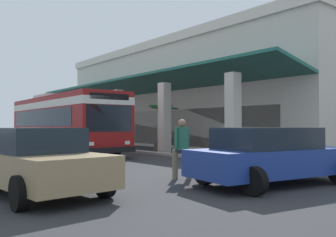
{
  "coord_description": "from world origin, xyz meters",
  "views": [
    {
      "loc": [
        23.88,
        -8.51,
        1.51
      ],
      "look_at": [
        7.37,
        4.64,
        1.94
      ],
      "focal_mm": 39.38,
      "sensor_mm": 36.0,
      "label": 1
    }
  ],
  "objects_px": {
    "transit_bus": "(63,120)",
    "potted_palm": "(162,138)",
    "parked_sedan_tan": "(33,160)",
    "parked_sedan_blue": "(271,156)",
    "pedestrian": "(182,145)"
  },
  "relations": [
    {
      "from": "transit_bus",
      "to": "potted_palm",
      "type": "height_order",
      "value": "transit_bus"
    },
    {
      "from": "parked_sedan_blue",
      "to": "pedestrian",
      "type": "xyz_separation_m",
      "value": [
        -2.17,
        -1.15,
        0.21
      ]
    },
    {
      "from": "parked_sedan_tan",
      "to": "potted_palm",
      "type": "height_order",
      "value": "potted_palm"
    },
    {
      "from": "potted_palm",
      "to": "pedestrian",
      "type": "bearing_deg",
      "value": -34.71
    },
    {
      "from": "transit_bus",
      "to": "parked_sedan_tan",
      "type": "height_order",
      "value": "transit_bus"
    },
    {
      "from": "transit_bus",
      "to": "pedestrian",
      "type": "height_order",
      "value": "transit_bus"
    },
    {
      "from": "parked_sedan_blue",
      "to": "pedestrian",
      "type": "height_order",
      "value": "pedestrian"
    },
    {
      "from": "parked_sedan_tan",
      "to": "parked_sedan_blue",
      "type": "xyz_separation_m",
      "value": [
        2.65,
        5.16,
        0.0
      ]
    },
    {
      "from": "transit_bus",
      "to": "parked_sedan_blue",
      "type": "xyz_separation_m",
      "value": [
        14.13,
        -0.33,
        -1.1
      ]
    },
    {
      "from": "transit_bus",
      "to": "pedestrian",
      "type": "xyz_separation_m",
      "value": [
        11.96,
        -1.48,
        -0.89
      ]
    },
    {
      "from": "parked_sedan_blue",
      "to": "pedestrian",
      "type": "relative_size",
      "value": 2.71
    },
    {
      "from": "transit_bus",
      "to": "potted_palm",
      "type": "xyz_separation_m",
      "value": [
        2.97,
        4.75,
        -1.02
      ]
    },
    {
      "from": "parked_sedan_blue",
      "to": "transit_bus",
      "type": "bearing_deg",
      "value": 178.66
    },
    {
      "from": "parked_sedan_tan",
      "to": "pedestrian",
      "type": "distance_m",
      "value": 4.05
    },
    {
      "from": "transit_bus",
      "to": "parked_sedan_tan",
      "type": "relative_size",
      "value": 2.49
    }
  ]
}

